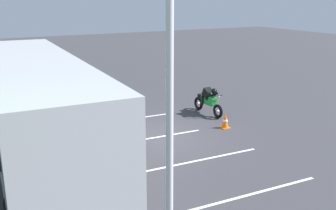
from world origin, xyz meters
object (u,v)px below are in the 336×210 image
Objects in this scene: spectator_left at (117,113)px; parked_motorcycle_silver at (103,138)px; stunt_motorcycle at (208,100)px; flagpole at (168,153)px; spectator_centre at (109,107)px; tour_bus at (37,112)px; spectator_far_left at (132,123)px; traffic_cone at (225,121)px.

spectator_left reaches higher than parked_motorcycle_silver.
stunt_motorcycle is 0.30× the size of flagpole.
spectator_left is 0.96m from spectator_centre.
stunt_motorcycle is at bearing -74.43° from spectator_left.
parked_motorcycle_silver is at bearing 129.53° from spectator_left.
flagpole is (-8.37, 0.05, 1.75)m from tour_bus.
spectator_far_left is 1.29m from spectator_left.
flagpole reaches higher than stunt_motorcycle.
spectator_far_left is 4.41m from traffic_cone.
flagpole reaches higher than spectator_left.
parked_motorcycle_silver is 8.96m from flagpole.
parked_motorcycle_silver is 3.26× the size of traffic_cone.
tour_bus is at bearing 117.35° from spectator_centre.
spectator_far_left is at bearing 99.45° from traffic_cone.
tour_bus is 8.55m from flagpole.
spectator_far_left is at bearing -20.25° from flagpole.
stunt_motorcycle is 12.97m from flagpole.
tour_bus reaches higher than parked_motorcycle_silver.
tour_bus is 2.31m from parked_motorcycle_silver.
spectator_far_left is 1.00× the size of spectator_left.
traffic_cone is at bearing -80.55° from spectator_far_left.
stunt_motorcycle is at bearing -14.43° from traffic_cone.
spectator_centre is (1.44, -2.79, -0.60)m from tour_bus.
parked_motorcycle_silver is at bearing 48.45° from spectator_far_left.
tour_bus is 5.39× the size of stunt_motorcycle.
stunt_motorcycle is 3.26× the size of traffic_cone.
spectator_left is at bearing 105.57° from stunt_motorcycle.
spectator_centre is at bearing -62.65° from tour_bus.
tour_bus is at bearing 103.51° from stunt_motorcycle.
tour_bus is 2.91m from spectator_far_left.
spectator_left is 9.57m from flagpole.
spectator_left is 0.88× the size of stunt_motorcycle.
spectator_left reaches higher than stunt_motorcycle.
parked_motorcycle_silver is 5.85m from stunt_motorcycle.
spectator_centre is (2.26, -0.05, -0.04)m from spectator_far_left.
parked_motorcycle_silver is at bearing 90.58° from traffic_cone.
tour_bus is 7.14m from traffic_cone.
stunt_motorcycle is (1.80, -7.50, -1.03)m from tour_bus.
traffic_cone is (-0.58, -4.25, -0.78)m from spectator_left.
spectator_centre is at bearing -1.78° from spectator_left.
flagpole is at bearing 159.75° from spectator_far_left.
flagpole is (-10.17, 7.55, 2.79)m from stunt_motorcycle.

